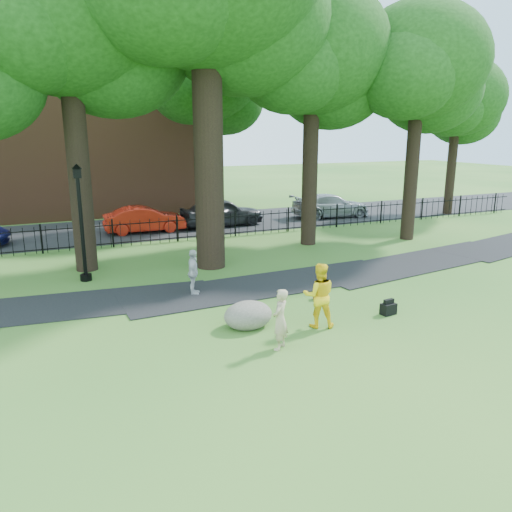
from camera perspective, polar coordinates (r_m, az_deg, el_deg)
name	(u,v)px	position (r m, az deg, el deg)	size (l,w,h in m)	color
ground	(296,330)	(13.58, 4.57, -8.39)	(120.00, 120.00, 0.00)	#2B6322
footpath	(268,285)	(17.27, 1.35, -3.35)	(36.00, 2.60, 0.03)	black
street	(158,227)	(28.14, -11.09, 3.26)	(80.00, 7.00, 0.02)	black
iron_fence	(177,229)	(24.21, -9.01, 3.05)	(44.00, 0.04, 1.20)	black
brick_building	(62,117)	(35.06, -21.26, 14.56)	(18.00, 8.00, 12.00)	brown
tree_row	(207,51)	(20.68, -5.57, 22.33)	(26.82, 7.96, 12.42)	black
woman	(280,319)	(12.15, 2.77, -7.25)	(0.56, 0.37, 1.53)	tan
man	(319,295)	(13.55, 7.22, -4.48)	(0.87, 0.68, 1.78)	yellow
pedestrian	(193,272)	(16.21, -7.20, -1.87)	(0.88, 0.37, 1.50)	#B1B1B6
boulder	(248,313)	(13.57, -0.91, -6.57)	(1.35, 1.02, 0.79)	slate
lamppost	(81,225)	(18.35, -19.32, 3.39)	(0.41, 0.41, 4.11)	black
backpack	(388,309)	(15.05, 14.88, -5.87)	(0.44, 0.27, 0.33)	black
red_bag	(319,296)	(15.94, 7.19, -4.57)	(0.32, 0.20, 0.22)	maroon
red_sedan	(145,219)	(26.71, -12.61, 4.10)	(1.45, 4.16, 1.37)	#B41C0D
grey_car	(222,212)	(27.85, -3.95, 5.02)	(1.86, 4.62, 1.57)	black
silver_car	(331,206)	(31.08, 8.52, 5.71)	(1.99, 4.89, 1.42)	#919599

